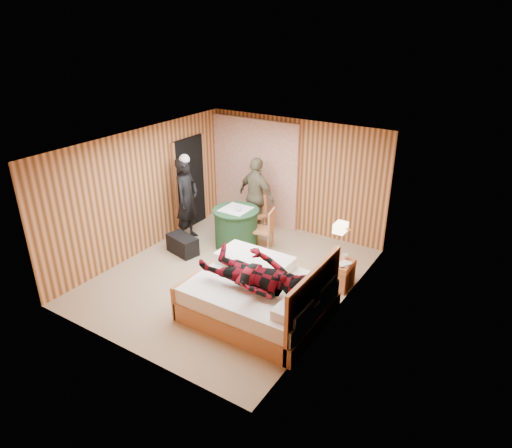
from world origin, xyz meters
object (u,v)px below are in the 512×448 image
Objects in this scene: chair_far at (256,211)px; chair_near at (267,227)px; bed at (260,297)px; duffel_bag at (183,245)px; nightstand at (341,274)px; round_table at (236,228)px; man_on_bed at (254,267)px; man_at_table at (257,196)px; woman_standing at (187,200)px; wall_lamp at (341,228)px.

chair_near is (0.59, -0.54, -0.02)m from chair_far.
duffel_bag is (-2.46, 0.95, -0.15)m from bed.
nightstand is 0.54× the size of round_table.
chair_far is at bearing 77.85° from duffel_bag.
duffel_bag is at bearing -99.60° from chair_far.
man_on_bed reaches higher than round_table.
woman_standing is at bearing 57.37° from man_at_table.
nightstand is at bearing -7.14° from round_table.
round_table is at bearing -86.16° from woman_standing.
man_on_bed is (2.49, -1.18, 0.82)m from duffel_bag.
chair_near is (-1.10, 2.00, 0.18)m from bed.
woman_standing is 3.34m from man_on_bed.
man_at_table is at bearing 155.89° from nightstand.
nightstand is 2.50m from round_table.
woman_standing is 1.50m from man_at_table.
nightstand is at bearing 66.95° from man_on_bed.
man_on_bed reaches higher than man_at_table.
bed is 2.64m from duffel_bag.
man_at_table is at bearing -54.97° from woman_standing.
bed is (-0.80, -1.17, -0.96)m from wall_lamp.
woman_standing is (-1.08, -0.25, 0.48)m from round_table.
bed is at bearing -7.52° from duffel_bag.
wall_lamp reaches higher than chair_far.
woman_standing is at bearing 132.64° from duffel_bag.
woman_standing reaches higher than round_table.
bed reaches higher than chair_near.
round_table is 1.21m from woman_standing.
wall_lamp is 1.63m from man_on_bed.
chair_near is (0.62, 0.20, 0.09)m from round_table.
nightstand is (-0.04, 0.31, -1.04)m from wall_lamp.
man_at_table is at bearing 150.58° from wall_lamp.
woman_standing reaches higher than duffel_bag.
woman_standing is at bearing 174.02° from wall_lamp.
nightstand is 3.61m from woman_standing.
man_at_table reaches higher than duffel_bag.
chair_near reaches higher than nightstand.
man_on_bed is (-0.73, -1.72, 0.75)m from nightstand.
chair_near reaches higher than round_table.
chair_far is at bearing -146.20° from chair_near.
wall_lamp is 2.94m from chair_far.
wall_lamp reaches higher than duffel_bag.
round_table reaches higher than duffel_bag.
man_on_bed is at bearing -131.18° from woman_standing.
man_at_table is (-0.62, 0.59, 0.35)m from chair_near.
bed is 3.24m from woman_standing.
chair_far is at bearing 126.13° from man_at_table.
round_table is 0.54× the size of man_on_bed.
man_on_bed is at bearing -42.06° from chair_far.
man_at_table is (-1.71, 2.59, 0.53)m from bed.
wall_lamp is 0.50× the size of nightstand.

